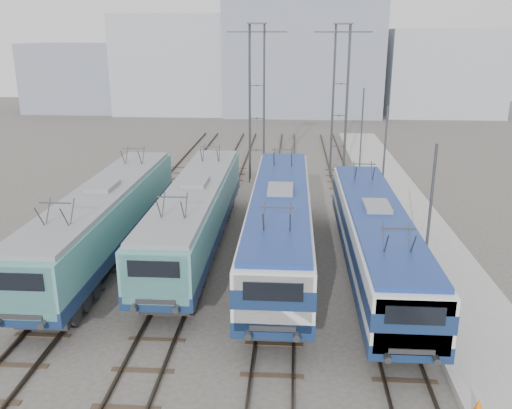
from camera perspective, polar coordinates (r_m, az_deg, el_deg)
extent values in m
plane|color=#514C47|center=(23.02, -3.64, -11.66)|extent=(160.00, 160.00, 0.00)
cube|color=#9E9E99|center=(30.93, 17.53, -4.32)|extent=(4.00, 70.00, 0.30)
cube|color=navy|center=(29.21, -15.44, -2.77)|extent=(2.91, 18.41, 0.61)
cube|color=teal|center=(28.83, -15.63, -0.48)|extent=(2.86, 18.41, 1.84)
cube|color=teal|center=(21.34, -23.34, -8.24)|extent=(2.63, 0.72, 2.09)
cube|color=gray|center=(28.54, -15.80, 1.48)|extent=(2.63, 17.68, 0.20)
cube|color=#262628|center=(24.28, -19.98, -9.42)|extent=(2.15, 3.68, 0.69)
cube|color=#262628|center=(34.98, -12.13, -0.51)|extent=(2.15, 3.68, 0.69)
cube|color=navy|center=(29.30, -6.25, -2.21)|extent=(2.86, 18.06, 0.60)
cube|color=teal|center=(28.92, -6.33, 0.04)|extent=(2.81, 18.06, 1.81)
cube|color=teal|center=(21.06, -10.43, -7.49)|extent=(2.59, 0.70, 2.05)
cube|color=gray|center=(28.64, -6.39, 1.95)|extent=(2.59, 17.34, 0.20)
cube|color=#262628|center=(24.15, -8.67, -8.68)|extent=(2.11, 3.61, 0.68)
cube|color=#262628|center=(35.17, -4.53, -0.08)|extent=(2.11, 3.61, 0.68)
cube|color=navy|center=(27.51, 2.52, -3.36)|extent=(2.95, 18.63, 0.62)
cube|color=silver|center=(27.09, 2.55, -0.91)|extent=(2.90, 18.63, 1.86)
cube|color=navy|center=(27.11, 2.55, -1.01)|extent=(2.94, 18.65, 0.72)
cube|color=silver|center=(18.89, 1.83, -9.99)|extent=(2.67, 0.72, 2.11)
cube|color=navy|center=(26.79, 2.58, 1.20)|extent=(2.67, 17.88, 0.21)
cube|color=#262628|center=(22.17, 2.06, -10.94)|extent=(2.17, 3.73, 0.70)
cube|color=#262628|center=(33.62, 2.78, -0.85)|extent=(2.17, 3.73, 0.70)
cube|color=navy|center=(26.34, 12.29, -4.94)|extent=(2.74, 17.32, 0.58)
cube|color=silver|center=(25.93, 12.45, -2.58)|extent=(2.69, 17.32, 1.73)
cube|color=navy|center=(25.94, 12.45, -2.68)|extent=(2.73, 17.34, 0.67)
cube|color=silver|center=(18.53, 16.07, -11.89)|extent=(2.48, 0.67, 1.96)
cube|color=navy|center=(25.62, 12.59, -0.56)|extent=(2.48, 16.63, 0.19)
cube|color=#262628|center=(21.52, 14.31, -12.56)|extent=(2.02, 3.46, 0.65)
cube|color=#262628|center=(31.94, 10.80, -2.22)|extent=(2.02, 3.46, 0.65)
cylinder|color=#3F4247|center=(41.84, -0.72, 10.31)|extent=(0.10, 0.10, 12.00)
cylinder|color=#3F4247|center=(41.77, 0.80, 10.30)|extent=(0.10, 0.10, 12.00)
cylinder|color=#3F4247|center=(42.93, -0.60, 10.49)|extent=(0.10, 0.10, 12.00)
cylinder|color=#3F4247|center=(42.86, 0.89, 10.48)|extent=(0.10, 0.10, 12.00)
cube|color=#3F4247|center=(42.03, 0.09, 17.72)|extent=(4.50, 0.12, 0.12)
cylinder|color=#3F4247|center=(43.81, 8.14, 10.46)|extent=(0.10, 0.10, 12.00)
cylinder|color=#3F4247|center=(43.90, 9.60, 10.41)|extent=(0.10, 0.10, 12.00)
cylinder|color=#3F4247|center=(44.89, 8.05, 10.63)|extent=(0.10, 0.10, 12.00)
cylinder|color=#3F4247|center=(44.99, 9.47, 10.58)|extent=(0.10, 0.10, 12.00)
cube|color=#3F4247|center=(44.09, 9.15, 17.50)|extent=(4.50, 0.12, 0.12)
cylinder|color=#3F4247|center=(23.95, 17.72, -2.13)|extent=(0.12, 0.12, 7.00)
cylinder|color=#3F4247|center=(35.27, 13.32, 4.38)|extent=(0.12, 0.12, 7.00)
cylinder|color=#3F4247|center=(46.93, 11.05, 7.68)|extent=(0.12, 0.12, 7.00)
cone|color=#FF6907|center=(18.47, 22.37, -19.08)|extent=(0.34, 0.34, 0.55)
cube|color=#A3ADB6|center=(83.74, -7.92, 14.40)|extent=(18.00, 12.00, 14.00)
cube|color=gray|center=(81.97, 4.93, 15.83)|extent=(22.00, 14.00, 18.00)
cube|color=#A3ADB6|center=(84.79, 18.88, 13.01)|extent=(16.00, 12.00, 12.00)
cube|color=gray|center=(88.47, -18.32, 12.56)|extent=(14.00, 10.00, 10.00)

